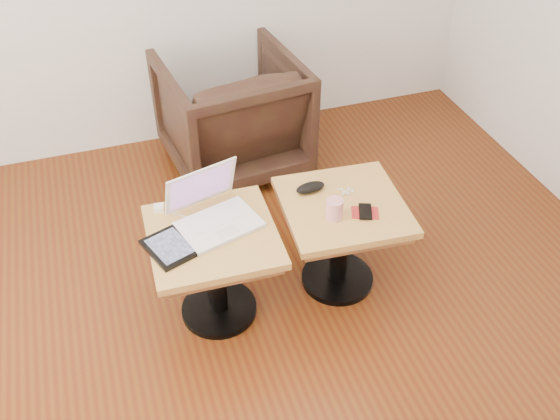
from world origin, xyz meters
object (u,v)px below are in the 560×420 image
object	(u,v)px
side_table_left	(214,254)
side_table_right	(342,224)
laptop	(213,212)
striped_cup	(334,209)
armchair	(232,114)

from	to	relation	value
side_table_left	side_table_right	size ratio (longest dim) A/B	0.97
laptop	side_table_left	bearing A→B (deg)	-124.30
striped_cup	side_table_right	bearing A→B (deg)	44.42
side_table_left	side_table_right	world-z (taller)	same
side_table_left	striped_cup	xyz separation A→B (m)	(0.54, -0.07, 0.18)
laptop	side_table_right	bearing A→B (deg)	-22.79
armchair	striped_cup	bearing A→B (deg)	90.41
side_table_left	armchair	world-z (taller)	armchair
side_table_left	striped_cup	size ratio (longest dim) A/B	5.85
striped_cup	armchair	xyz separation A→B (m)	(-0.15, 1.24, -0.19)
laptop	striped_cup	bearing A→B (deg)	-32.21
laptop	armchair	distance (m)	1.16
laptop	striped_cup	distance (m)	0.54
side_table_left	striped_cup	bearing A→B (deg)	-5.14
side_table_right	striped_cup	xyz separation A→B (m)	(-0.08, -0.08, 0.18)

